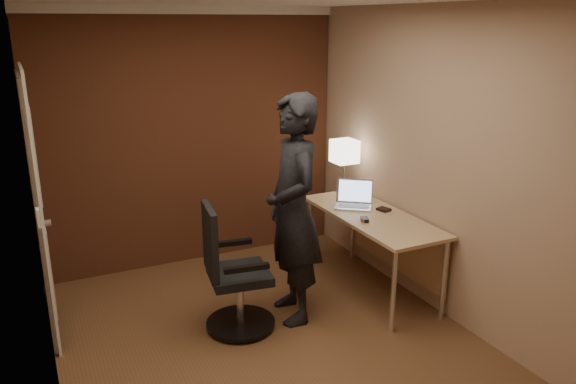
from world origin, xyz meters
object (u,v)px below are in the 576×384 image
object	(u,v)px
mouse	(365,220)
wallet	(384,209)
desk	(378,227)
office_chair	(231,277)
laptop	(354,199)
person	(293,210)
desk_lamp	(344,152)

from	to	relation	value
mouse	wallet	size ratio (longest dim) A/B	0.91
desk	office_chair	distance (m)	1.45
desk	laptop	size ratio (longest dim) A/B	3.58
office_chair	person	size ratio (longest dim) A/B	0.55
mouse	office_chair	xyz separation A→B (m)	(-1.20, 0.02, -0.30)
laptop	person	size ratio (longest dim) A/B	0.23
person	office_chair	bearing A→B (deg)	-82.89
desk_lamp	mouse	size ratio (longest dim) A/B	5.35
desk	desk_lamp	world-z (taller)	desk_lamp
laptop	office_chair	xyz separation A→B (m)	(-1.35, -0.38, -0.34)
desk	wallet	distance (m)	0.16
office_chair	person	world-z (taller)	person
desk	mouse	size ratio (longest dim) A/B	15.00
mouse	person	size ratio (longest dim) A/B	0.05
person	mouse	bearing A→B (deg)	96.79
mouse	person	world-z (taller)	person
desk_lamp	mouse	world-z (taller)	desk_lamp
mouse	office_chair	world-z (taller)	office_chair
desk	laptop	world-z (taller)	laptop
mouse	person	xyz separation A→B (m)	(-0.67, 0.02, 0.18)
wallet	office_chair	bearing A→B (deg)	-174.83
wallet	mouse	bearing A→B (deg)	-152.50
desk_lamp	wallet	world-z (taller)	desk_lamp
mouse	desk_lamp	bearing A→B (deg)	96.04
desk	person	distance (m)	0.96
mouse	person	distance (m)	0.69
office_chair	desk_lamp	bearing A→B (deg)	27.11
mouse	wallet	xyz separation A→B (m)	(0.31, 0.16, -0.01)
person	desk	bearing A→B (deg)	104.75
wallet	person	bearing A→B (deg)	-171.52
mouse	wallet	world-z (taller)	mouse
desk_lamp	mouse	bearing A→B (deg)	-108.56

